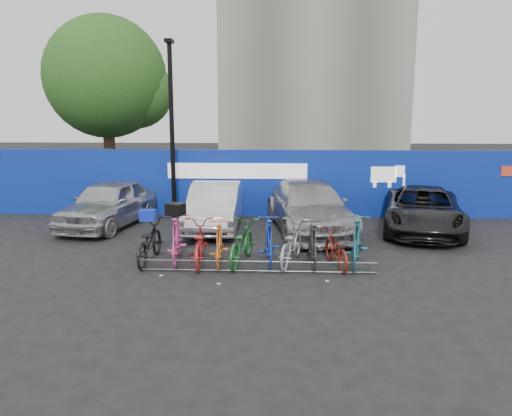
# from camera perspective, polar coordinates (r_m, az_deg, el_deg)

# --- Properties ---
(ground) EXTENTS (100.00, 100.00, 0.00)m
(ground) POSITION_cam_1_polar(r_m,az_deg,el_deg) (12.39, 0.21, -6.56)
(ground) COLOR black
(ground) RESTS_ON ground
(hoarding) EXTENTS (22.00, 0.18, 2.40)m
(hoarding) POSITION_cam_1_polar(r_m,az_deg,el_deg) (17.99, 1.07, 2.86)
(hoarding) COLOR #0A2993
(hoarding) RESTS_ON ground
(tree) EXTENTS (5.40, 5.20, 7.80)m
(tree) POSITION_cam_1_polar(r_m,az_deg,el_deg) (23.09, -16.19, 13.83)
(tree) COLOR #382314
(tree) RESTS_ON ground
(lamppost) EXTENTS (0.25, 0.50, 6.11)m
(lamppost) POSITION_cam_1_polar(r_m,az_deg,el_deg) (17.61, -9.60, 9.30)
(lamppost) COLOR black
(lamppost) RESTS_ON ground
(bike_rack) EXTENTS (5.60, 0.03, 0.30)m
(bike_rack) POSITION_cam_1_polar(r_m,az_deg,el_deg) (11.77, 0.08, -6.68)
(bike_rack) COLOR #595B60
(bike_rack) RESTS_ON ground
(car_0) EXTENTS (2.59, 4.78, 1.54)m
(car_0) POSITION_cam_1_polar(r_m,az_deg,el_deg) (17.09, -16.48, 0.52)
(car_0) COLOR #AAAAAF
(car_0) RESTS_ON ground
(car_1) EXTENTS (1.62, 4.48, 1.47)m
(car_1) POSITION_cam_1_polar(r_m,az_deg,el_deg) (16.14, -4.71, 0.21)
(car_1) COLOR silver
(car_1) RESTS_ON ground
(car_2) EXTENTS (2.99, 5.63, 1.56)m
(car_2) POSITION_cam_1_polar(r_m,az_deg,el_deg) (15.83, 6.11, 0.14)
(car_2) COLOR #99989D
(car_2) RESTS_ON ground
(car_3) EXTENTS (3.37, 5.40, 1.39)m
(car_3) POSITION_cam_1_polar(r_m,az_deg,el_deg) (16.54, 18.54, -0.19)
(car_3) COLOR black
(car_3) RESTS_ON ground
(bike_0) EXTENTS (0.74, 2.05, 1.07)m
(bike_0) POSITION_cam_1_polar(r_m,az_deg,el_deg) (12.79, -12.15, -3.75)
(bike_0) COLOR black
(bike_0) RESTS_ON ground
(bike_1) EXTENTS (0.80, 2.06, 1.21)m
(bike_1) POSITION_cam_1_polar(r_m,az_deg,el_deg) (12.66, -9.08, -3.48)
(bike_1) COLOR #DC4B9A
(bike_1) RESTS_ON ground
(bike_2) EXTENTS (0.90, 2.09, 1.07)m
(bike_2) POSITION_cam_1_polar(r_m,az_deg,el_deg) (12.43, -6.58, -4.01)
(bike_2) COLOR #AD2426
(bike_2) RESTS_ON ground
(bike_3) EXTENTS (0.63, 1.85, 1.09)m
(bike_3) POSITION_cam_1_polar(r_m,az_deg,el_deg) (12.33, -4.22, -4.03)
(bike_3) COLOR orange
(bike_3) RESTS_ON ground
(bike_4) EXTENTS (1.05, 2.10, 1.05)m
(bike_4) POSITION_cam_1_polar(r_m,az_deg,el_deg) (12.39, -1.73, -4.02)
(bike_4) COLOR #1C6827
(bike_4) RESTS_ON ground
(bike_5) EXTENTS (0.68, 1.98, 1.17)m
(bike_5) POSITION_cam_1_polar(r_m,az_deg,el_deg) (12.42, 1.49, -3.71)
(bike_5) COLOR #1835AE
(bike_5) RESTS_ON ground
(bike_6) EXTENTS (1.18, 2.12, 1.06)m
(bike_6) POSITION_cam_1_polar(r_m,az_deg,el_deg) (12.37, 4.02, -4.06)
(bike_6) COLOR #999DA0
(bike_6) RESTS_ON ground
(bike_7) EXTENTS (0.56, 1.84, 1.10)m
(bike_7) POSITION_cam_1_polar(r_m,az_deg,el_deg) (12.33, 6.47, -4.06)
(bike_7) COLOR #29292C
(bike_7) RESTS_ON ground
(bike_8) EXTENTS (0.92, 1.80, 0.90)m
(bike_8) POSITION_cam_1_polar(r_m,az_deg,el_deg) (12.31, 9.09, -4.62)
(bike_8) COLOR maroon
(bike_8) RESTS_ON ground
(bike_9) EXTENTS (0.96, 2.10, 1.22)m
(bike_9) POSITION_cam_1_polar(r_m,az_deg,el_deg) (12.49, 11.46, -3.73)
(bike_9) COLOR #1E626E
(bike_9) RESTS_ON ground
(cargo_crate) EXTENTS (0.38, 0.29, 0.27)m
(cargo_crate) POSITION_cam_1_polar(r_m,az_deg,el_deg) (12.64, -12.27, -0.81)
(cargo_crate) COLOR #0F23BD
(cargo_crate) RESTS_ON bike_0
(cargo_topcase) EXTENTS (0.50, 0.47, 0.30)m
(cargo_topcase) POSITION_cam_1_polar(r_m,az_deg,el_deg) (12.50, -9.19, -0.14)
(cargo_topcase) COLOR black
(cargo_topcase) RESTS_ON bike_1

